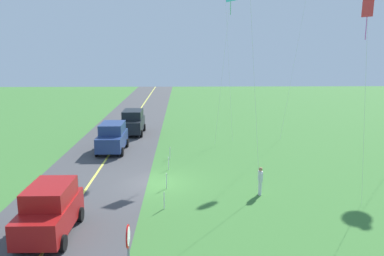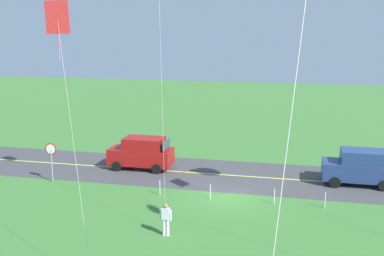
{
  "view_description": "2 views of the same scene",
  "coord_description": "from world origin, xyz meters",
  "views": [
    {
      "loc": [
        23.51,
        1.7,
        8.17
      ],
      "look_at": [
        2.64,
        2.16,
        3.94
      ],
      "focal_mm": 37.8,
      "sensor_mm": 36.0,
      "label": 1
    },
    {
      "loc": [
        -3.72,
        26.01,
        9.67
      ],
      "look_at": [
        1.66,
        2.5,
        4.54
      ],
      "focal_mm": 44.0,
      "sensor_mm": 36.0,
      "label": 2
    }
  ],
  "objects": [
    {
      "name": "ground_plane",
      "position": [
        0.0,
        0.0,
        -0.05
      ],
      "size": [
        120.0,
        120.0,
        0.1
      ],
      "primitive_type": "cube",
      "color": "#3D7533"
    },
    {
      "name": "asphalt_road",
      "position": [
        0.0,
        -4.0,
        0.0
      ],
      "size": [
        120.0,
        7.0,
        0.0
      ],
      "primitive_type": "cube",
      "color": "#424244",
      "rests_on": "ground"
    },
    {
      "name": "road_centre_stripe",
      "position": [
        0.0,
        -4.0,
        0.01
      ],
      "size": [
        120.0,
        0.16,
        0.0
      ],
      "primitive_type": "cube",
      "color": "#E5E04C",
      "rests_on": "asphalt_road"
    },
    {
      "name": "car_suv_foreground",
      "position": [
        6.78,
        -4.16,
        1.15
      ],
      "size": [
        4.4,
        2.12,
        2.24
      ],
      "color": "maroon",
      "rests_on": "ground"
    },
    {
      "name": "car_parked_west_near",
      "position": [
        -7.68,
        -3.91,
        1.15
      ],
      "size": [
        4.4,
        2.12,
        2.24
      ],
      "color": "navy",
      "rests_on": "ground"
    },
    {
      "name": "stop_sign",
      "position": [
        11.44,
        -0.1,
        1.8
      ],
      "size": [
        0.76,
        0.08,
        2.56
      ],
      "color": "gray",
      "rests_on": "ground"
    },
    {
      "name": "person_adult_near",
      "position": [
        2.14,
        5.97,
        0.86
      ],
      "size": [
        0.58,
        0.22,
        1.6
      ],
      "rotation": [
        0.0,
        0.0,
        2.48
      ],
      "color": "silver",
      "rests_on": "ground"
    },
    {
      "name": "kite_yellow_high",
      "position": [
        4.99,
        9.96,
        9.86
      ],
      "size": [
        1.93,
        1.27,
        10.68
      ],
      "color": "silver",
      "rests_on": "ground"
    },
    {
      "name": "fence_post_0",
      "position": [
        -5.4,
        0.7,
        0.45
      ],
      "size": [
        0.05,
        0.05,
        0.9
      ],
      "primitive_type": "cylinder",
      "color": "silver",
      "rests_on": "ground"
    },
    {
      "name": "fence_post_1",
      "position": [
        -2.66,
        0.7,
        0.45
      ],
      "size": [
        0.05,
        0.05,
        0.9
      ],
      "primitive_type": "cylinder",
      "color": "silver",
      "rests_on": "ground"
    },
    {
      "name": "fence_post_2",
      "position": [
        0.99,
        0.7,
        0.45
      ],
      "size": [
        0.05,
        0.05,
        0.9
      ],
      "primitive_type": "cylinder",
      "color": "silver",
      "rests_on": "ground"
    },
    {
      "name": "fence_post_3",
      "position": [
        4.02,
        0.7,
        0.45
      ],
      "size": [
        0.05,
        0.05,
        0.9
      ],
      "primitive_type": "cylinder",
      "color": "silver",
      "rests_on": "ground"
    }
  ]
}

